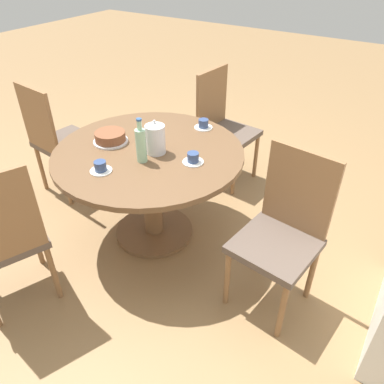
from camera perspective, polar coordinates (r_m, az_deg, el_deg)
ground_plane at (r=2.86m, az=-5.71°, el=-6.08°), size 14.00×14.00×0.00m
dining_table at (r=2.54m, az=-6.42°, el=3.27°), size 1.25×1.25×0.70m
chair_a at (r=3.22m, az=-19.76°, el=7.72°), size 0.46×0.46×0.96m
chair_b at (r=2.30m, az=-26.90°, el=-6.12°), size 0.55×0.55×0.96m
chair_c at (r=2.15m, az=13.62°, el=-5.84°), size 0.47×0.47×0.96m
chair_d at (r=3.26m, az=4.78°, el=10.08°), size 0.46×0.46×0.96m
coffee_pot at (r=2.39m, az=-5.61°, el=8.18°), size 0.13×0.13×0.23m
water_bottle at (r=2.29m, az=-7.78°, el=7.20°), size 0.06×0.06×0.28m
cake_main at (r=2.59m, az=-12.35°, el=8.14°), size 0.23×0.23×0.07m
cup_a at (r=2.73m, az=1.75°, el=10.23°), size 0.13×0.13×0.07m
cup_b at (r=2.30m, az=0.16°, el=5.10°), size 0.13×0.13×0.07m
cup_c at (r=2.27m, az=-13.76°, el=3.66°), size 0.13×0.13×0.07m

